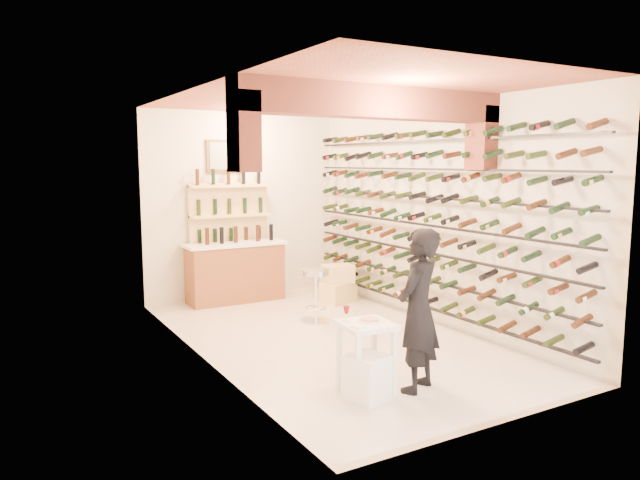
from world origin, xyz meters
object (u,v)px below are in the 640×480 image
at_px(white_stool, 367,378).
at_px(person, 418,310).
at_px(back_counter, 235,270).
at_px(crate_lower, 337,292).
at_px(chrome_barstool, 316,292).
at_px(tasting_table, 366,335).
at_px(wine_rack, 423,218).

bearing_deg(white_stool, person, -3.84).
xyz_separation_m(back_counter, crate_lower, (1.46, -0.92, -0.36)).
relative_size(white_stool, chrome_barstool, 0.58).
height_order(tasting_table, crate_lower, tasting_table).
xyz_separation_m(wine_rack, crate_lower, (-0.37, 1.73, -1.38)).
relative_size(person, chrome_barstool, 2.15).
relative_size(wine_rack, tasting_table, 6.36).
bearing_deg(wine_rack, person, -130.33).
distance_m(tasting_table, white_stool, 0.42).
distance_m(chrome_barstool, crate_lower, 1.36).
height_order(tasting_table, white_stool, tasting_table).
distance_m(white_stool, person, 0.86).
distance_m(wine_rack, person, 2.69).
bearing_deg(crate_lower, person, -109.50).
relative_size(white_stool, crate_lower, 0.81).
bearing_deg(wine_rack, tasting_table, -140.89).
bearing_deg(chrome_barstool, white_stool, -109.49).
distance_m(wine_rack, chrome_barstool, 1.89).
bearing_deg(chrome_barstool, person, -97.50).
bearing_deg(chrome_barstool, crate_lower, 44.62).
distance_m(tasting_table, chrome_barstool, 2.72).
bearing_deg(tasting_table, white_stool, -115.05).
relative_size(back_counter, tasting_table, 1.90).
xyz_separation_m(back_counter, tasting_table, (-0.36, -4.43, 0.07)).
bearing_deg(wine_rack, back_counter, 124.66).
height_order(tasting_table, person, person).
height_order(chrome_barstool, crate_lower, chrome_barstool).
distance_m(back_counter, chrome_barstool, 1.93).
bearing_deg(wine_rack, crate_lower, 101.98).
bearing_deg(wine_rack, chrome_barstool, 148.87).
bearing_deg(back_counter, chrome_barstool, -74.47).
bearing_deg(person, crate_lower, -137.24).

